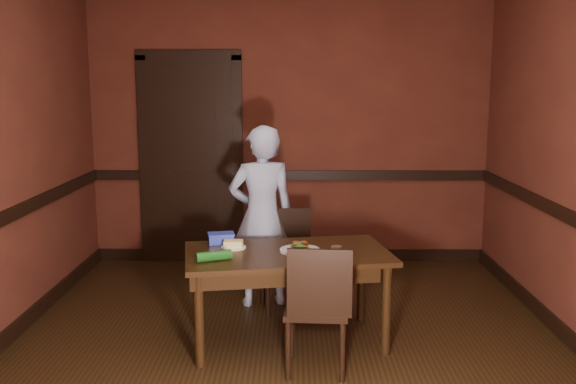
{
  "coord_description": "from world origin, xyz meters",
  "views": [
    {
      "loc": [
        0.04,
        -4.23,
        1.84
      ],
      "look_at": [
        0.0,
        0.35,
        1.05
      ],
      "focal_mm": 40.0,
      "sensor_mm": 36.0,
      "label": 1
    }
  ],
  "objects_px": {
    "sauce_jar": "(336,252)",
    "cheese_saucer": "(233,245)",
    "chair_near": "(316,306)",
    "person": "(262,216)",
    "sandwich_plate": "(300,249)",
    "chair_far": "(284,261)",
    "dining_table": "(287,297)",
    "food_tub": "(221,238)"
  },
  "relations": [
    {
      "from": "person",
      "to": "sandwich_plate",
      "type": "relative_size",
      "value": 5.3
    },
    {
      "from": "sandwich_plate",
      "to": "cheese_saucer",
      "type": "bearing_deg",
      "value": 168.74
    },
    {
      "from": "dining_table",
      "to": "food_tub",
      "type": "xyz_separation_m",
      "value": [
        -0.49,
        0.21,
        0.37
      ]
    },
    {
      "from": "chair_far",
      "to": "person",
      "type": "distance_m",
      "value": 0.41
    },
    {
      "from": "sauce_jar",
      "to": "cheese_saucer",
      "type": "bearing_deg",
      "value": 159.66
    },
    {
      "from": "chair_far",
      "to": "cheese_saucer",
      "type": "xyz_separation_m",
      "value": [
        -0.36,
        -0.58,
        0.28
      ]
    },
    {
      "from": "chair_near",
      "to": "person",
      "type": "relative_size",
      "value": 0.57
    },
    {
      "from": "person",
      "to": "sandwich_plate",
      "type": "distance_m",
      "value": 0.86
    },
    {
      "from": "sauce_jar",
      "to": "sandwich_plate",
      "type": "bearing_deg",
      "value": 144.8
    },
    {
      "from": "chair_near",
      "to": "sandwich_plate",
      "type": "relative_size",
      "value": 3.0
    },
    {
      "from": "chair_far",
      "to": "sandwich_plate",
      "type": "relative_size",
      "value": 2.86
    },
    {
      "from": "cheese_saucer",
      "to": "food_tub",
      "type": "height_order",
      "value": "food_tub"
    },
    {
      "from": "sauce_jar",
      "to": "dining_table",
      "type": "bearing_deg",
      "value": 152.04
    },
    {
      "from": "dining_table",
      "to": "person",
      "type": "relative_size",
      "value": 0.95
    },
    {
      "from": "chair_far",
      "to": "sauce_jar",
      "type": "relative_size",
      "value": 9.53
    },
    {
      "from": "sandwich_plate",
      "to": "sauce_jar",
      "type": "bearing_deg",
      "value": -35.2
    },
    {
      "from": "chair_far",
      "to": "dining_table",
      "type": "bearing_deg",
      "value": -97.18
    },
    {
      "from": "person",
      "to": "chair_far",
      "type": "bearing_deg",
      "value": 131.87
    },
    {
      "from": "person",
      "to": "cheese_saucer",
      "type": "distance_m",
      "value": 0.73
    },
    {
      "from": "chair_near",
      "to": "person",
      "type": "height_order",
      "value": "person"
    },
    {
      "from": "chair_far",
      "to": "sandwich_plate",
      "type": "height_order",
      "value": "chair_far"
    },
    {
      "from": "sauce_jar",
      "to": "food_tub",
      "type": "bearing_deg",
      "value": 154.63
    },
    {
      "from": "chair_near",
      "to": "food_tub",
      "type": "bearing_deg",
      "value": -40.47
    },
    {
      "from": "dining_table",
      "to": "sandwich_plate",
      "type": "bearing_deg",
      "value": -12.1
    },
    {
      "from": "sandwich_plate",
      "to": "cheese_saucer",
      "type": "relative_size",
      "value": 1.58
    },
    {
      "from": "dining_table",
      "to": "cheese_saucer",
      "type": "height_order",
      "value": "cheese_saucer"
    },
    {
      "from": "dining_table",
      "to": "sauce_jar",
      "type": "xyz_separation_m",
      "value": [
        0.33,
        -0.18,
        0.38
      ]
    },
    {
      "from": "cheese_saucer",
      "to": "dining_table",
      "type": "bearing_deg",
      "value": -13.16
    },
    {
      "from": "dining_table",
      "to": "sandwich_plate",
      "type": "height_order",
      "value": "sandwich_plate"
    },
    {
      "from": "person",
      "to": "cheese_saucer",
      "type": "xyz_separation_m",
      "value": [
        -0.17,
        -0.71,
        -0.06
      ]
    },
    {
      "from": "chair_near",
      "to": "cheese_saucer",
      "type": "xyz_separation_m",
      "value": [
        -0.58,
        0.54,
        0.26
      ]
    },
    {
      "from": "dining_table",
      "to": "sauce_jar",
      "type": "height_order",
      "value": "sauce_jar"
    },
    {
      "from": "chair_far",
      "to": "food_tub",
      "type": "height_order",
      "value": "chair_far"
    },
    {
      "from": "dining_table",
      "to": "sauce_jar",
      "type": "relative_size",
      "value": 16.73
    },
    {
      "from": "chair_near",
      "to": "sandwich_plate",
      "type": "height_order",
      "value": "chair_near"
    },
    {
      "from": "chair_far",
      "to": "food_tub",
      "type": "bearing_deg",
      "value": -144.54
    },
    {
      "from": "chair_near",
      "to": "person",
      "type": "bearing_deg",
      "value": -68.11
    },
    {
      "from": "sandwich_plate",
      "to": "sauce_jar",
      "type": "height_order",
      "value": "sauce_jar"
    },
    {
      "from": "sandwich_plate",
      "to": "cheese_saucer",
      "type": "distance_m",
      "value": 0.48
    },
    {
      "from": "sandwich_plate",
      "to": "sauce_jar",
      "type": "distance_m",
      "value": 0.3
    },
    {
      "from": "food_tub",
      "to": "person",
      "type": "bearing_deg",
      "value": 54.11
    },
    {
      "from": "person",
      "to": "sauce_jar",
      "type": "bearing_deg",
      "value": 105.3
    }
  ]
}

